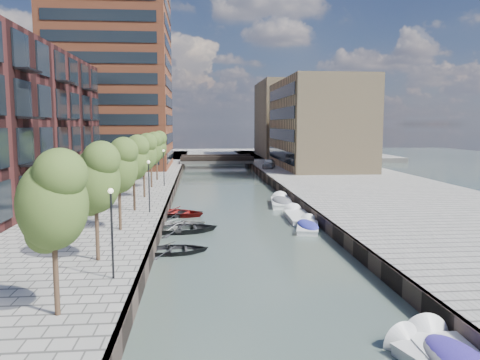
{
  "coord_description": "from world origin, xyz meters",
  "views": [
    {
      "loc": [
        -3.29,
        -12.96,
        7.94
      ],
      "look_at": [
        0.0,
        24.05,
        3.5
      ],
      "focal_mm": 35.0,
      "sensor_mm": 36.0,
      "label": 1
    }
  ],
  "objects": [
    {
      "name": "water",
      "position": [
        0.0,
        40.0,
        0.0
      ],
      "size": [
        300.0,
        300.0,
        0.0
      ],
      "primitive_type": "plane",
      "color": "#38473F",
      "rests_on": "ground"
    },
    {
      "name": "quay_right",
      "position": [
        16.0,
        40.0,
        0.5
      ],
      "size": [
        20.0,
        140.0,
        1.0
      ],
      "primitive_type": "cube",
      "color": "gray",
      "rests_on": "ground"
    },
    {
      "name": "quay_wall_left",
      "position": [
        -6.1,
        40.0,
        0.5
      ],
      "size": [
        0.25,
        140.0,
        1.0
      ],
      "primitive_type": "cube",
      "color": "#332823",
      "rests_on": "ground"
    },
    {
      "name": "quay_wall_right",
      "position": [
        6.1,
        40.0,
        0.5
      ],
      "size": [
        0.25,
        140.0,
        1.0
      ],
      "primitive_type": "cube",
      "color": "#332823",
      "rests_on": "ground"
    },
    {
      "name": "far_closure",
      "position": [
        0.0,
        100.0,
        0.5
      ],
      "size": [
        80.0,
        40.0,
        1.0
      ],
      "primitive_type": "cube",
      "color": "gray",
      "rests_on": "ground"
    },
    {
      "name": "apartment_block",
      "position": [
        -20.0,
        30.0,
        8.0
      ],
      "size": [
        8.0,
        38.0,
        14.0
      ],
      "primitive_type": "cube",
      "color": "black",
      "rests_on": "quay_left"
    },
    {
      "name": "tower",
      "position": [
        -17.0,
        65.0,
        16.0
      ],
      "size": [
        18.0,
        18.0,
        30.0
      ],
      "primitive_type": "cube",
      "color": "brown",
      "rests_on": "quay_left"
    },
    {
      "name": "tan_block_near",
      "position": [
        16.0,
        62.0,
        8.0
      ],
      "size": [
        12.0,
        25.0,
        14.0
      ],
      "primitive_type": "cube",
      "color": "tan",
      "rests_on": "quay_right"
    },
    {
      "name": "tan_block_far",
      "position": [
        16.0,
        88.0,
        9.0
      ],
      "size": [
        12.0,
        20.0,
        16.0
      ],
      "primitive_type": "cube",
      "color": "tan",
      "rests_on": "quay_right"
    },
    {
      "name": "bridge",
      "position": [
        0.0,
        72.0,
        1.39
      ],
      "size": [
        13.0,
        6.0,
        1.3
      ],
      "color": "gray",
      "rests_on": "ground"
    },
    {
      "name": "tree_0",
      "position": [
        -8.5,
        4.0,
        5.31
      ],
      "size": [
        2.5,
        2.5,
        5.95
      ],
      "color": "#382619",
      "rests_on": "quay_left"
    },
    {
      "name": "tree_1",
      "position": [
        -8.5,
        11.0,
        5.31
      ],
      "size": [
        2.5,
        2.5,
        5.95
      ],
      "color": "#382619",
      "rests_on": "quay_left"
    },
    {
      "name": "tree_2",
      "position": [
        -8.5,
        18.0,
        5.31
      ],
      "size": [
        2.5,
        2.5,
        5.95
      ],
      "color": "#382619",
      "rests_on": "quay_left"
    },
    {
      "name": "tree_3",
      "position": [
        -8.5,
        25.0,
        5.31
      ],
      "size": [
        2.5,
        2.5,
        5.95
      ],
      "color": "#382619",
      "rests_on": "quay_left"
    },
    {
      "name": "tree_4",
      "position": [
        -8.5,
        32.0,
        5.31
      ],
      "size": [
        2.5,
        2.5,
        5.95
      ],
      "color": "#382619",
      "rests_on": "quay_left"
    },
    {
      "name": "tree_5",
      "position": [
        -8.5,
        39.0,
        5.31
      ],
      "size": [
        2.5,
        2.5,
        5.95
      ],
      "color": "#382619",
      "rests_on": "quay_left"
    },
    {
      "name": "tree_6",
      "position": [
        -8.5,
        46.0,
        5.31
      ],
      "size": [
        2.5,
        2.5,
        5.95
      ],
      "color": "#382619",
      "rests_on": "quay_left"
    },
    {
      "name": "lamp_0",
      "position": [
        -7.2,
        8.0,
        3.51
      ],
      "size": [
        0.24,
        0.24,
        4.12
      ],
      "color": "black",
      "rests_on": "quay_left"
    },
    {
      "name": "lamp_1",
      "position": [
        -7.2,
        24.0,
        3.51
      ],
      "size": [
        0.24,
        0.24,
        4.12
      ],
      "color": "black",
      "rests_on": "quay_left"
    },
    {
      "name": "lamp_2",
      "position": [
        -7.2,
        40.0,
        3.51
      ],
      "size": [
        0.24,
        0.24,
        4.12
      ],
      "color": "black",
      "rests_on": "quay_left"
    },
    {
      "name": "sloop_0",
      "position": [
        -4.83,
        15.53,
        0.0
      ],
      "size": [
        4.44,
        3.32,
        0.88
      ],
      "primitive_type": "imported",
      "rotation": [
        0.0,
        0.0,
        1.64
      ],
      "color": "black",
      "rests_on": "ground"
    },
    {
      "name": "sloop_1",
      "position": [
        -4.41,
        21.17,
        0.0
      ],
      "size": [
        5.36,
        4.1,
        1.03
      ],
      "primitive_type": "imported",
      "rotation": [
        0.0,
        0.0,
        1.68
      ],
      "color": "black",
      "rests_on": "ground"
    },
    {
      "name": "sloop_2",
      "position": [
        -5.23,
        27.47,
        0.0
      ],
      "size": [
        5.81,
        5.0,
        1.01
      ],
      "primitive_type": "imported",
      "rotation": [
        0.0,
        0.0,
        1.21
      ],
      "color": "maroon",
      "rests_on": "ground"
    },
    {
      "name": "sloop_3",
      "position": [
        -4.9,
        22.7,
        0.0
      ],
      "size": [
        5.04,
        4.13,
        0.91
      ],
      "primitive_type": "imported",
      "rotation": [
        0.0,
        0.0,
        1.82
      ],
      "color": "#B1B1AF",
      "rests_on": "ground"
    },
    {
      "name": "sloop_4",
      "position": [
        -5.01,
        27.26,
        0.0
      ],
      "size": [
        4.88,
        4.01,
        0.88
      ],
      "primitive_type": "imported",
      "rotation": [
        0.0,
        0.0,
        1.83
      ],
      "color": "black",
      "rests_on": "ground"
    },
    {
      "name": "motorboat_2",
      "position": [
        4.98,
        25.36,
        0.1
      ],
      "size": [
        1.99,
        5.36,
        1.77
      ],
      "color": "white",
      "rests_on": "ground"
    },
    {
      "name": "motorboat_3",
      "position": [
        4.96,
        21.42,
        0.18
      ],
      "size": [
        2.56,
        4.7,
        1.49
      ],
      "color": "silver",
      "rests_on": "ground"
    },
    {
      "name": "motorboat_4",
      "position": [
        4.85,
        32.33,
        0.22
      ],
      "size": [
        2.53,
        5.71,
        1.84
      ],
      "color": "white",
      "rests_on": "ground"
    },
    {
      "name": "car",
      "position": [
        7.94,
        60.86,
        1.72
      ],
      "size": [
        2.84,
        4.56,
        1.45
      ],
      "primitive_type": "imported",
      "rotation": [
        0.0,
        0.0,
        -0.28
      ],
      "color": "#B6B9BB",
      "rests_on": "quay_right"
    }
  ]
}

